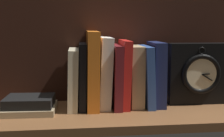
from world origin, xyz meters
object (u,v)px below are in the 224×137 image
Objects in this scene: framed_clock at (198,73)px; book_red_requiem at (124,73)px; book_white_catcher at (105,72)px; book_blue_modern at (146,76)px; book_navy_bierce at (156,74)px; book_cream_twain at (73,79)px; book_tan_shortstories at (135,76)px; book_maroon_dawkins at (115,76)px; book_black_skeptic at (82,76)px; book_stack_side at (29,105)px; book_orange_pandolfini at (93,70)px.

book_red_requiem is at bearing -178.90° from framed_clock.
book_white_catcher is 1.04× the size of book_red_requiem.
book_navy_bierce reaches higher than book_blue_modern.
book_blue_modern is at bearing 0.00° from book_cream_twain.
book_navy_bierce reaches higher than book_tan_shortstories.
book_blue_modern is at bearing 0.00° from book_white_catcher.
framed_clock is (27.82, 0.48, 0.19)cm from book_maroon_dawkins.
book_red_requiem is 10.61cm from book_navy_bierce.
book_white_catcher is 13.51cm from book_blue_modern.
book_black_skeptic reaches higher than book_blue_modern.
book_black_skeptic reaches higher than book_stack_side.
book_orange_pandolfini is (3.22, 0.00, 1.85)cm from book_black_skeptic.
book_tan_shortstories is at bearing 0.00° from book_maroon_dawkins.
book_orange_pandolfini is 17.53cm from book_blue_modern.
book_cream_twain is at bearing 180.00° from book_orange_pandolfini.
framed_clock is at bearing 1.10° from book_red_requiem.
book_red_requiem reaches higher than book_tan_shortstories.
book_orange_pandolfini is 1.24× the size of book_blue_modern.
book_orange_pandolfini is at bearing 11.19° from book_stack_side.
book_orange_pandolfini is 1.20× the size of framed_clock.
book_white_catcher is at bearing 180.00° from book_red_requiem.
book_black_skeptic is at bearing 13.33° from book_stack_side.
book_tan_shortstories reaches higher than book_cream_twain.
book_orange_pandolfini is 1.09× the size of book_white_catcher.
book_cream_twain reaches higher than book_stack_side.
book_tan_shortstories is at bearing 0.00° from book_red_requiem.
book_navy_bierce is at bearing 0.00° from book_orange_pandolfini.
book_black_skeptic is at bearing 180.00° from book_red_requiem.
book_navy_bierce is at bearing 0.00° from book_black_skeptic.
framed_clock is 1.21× the size of book_stack_side.
book_black_skeptic is at bearing -180.00° from book_blue_modern.
book_red_requiem is at bearing -180.00° from book_blue_modern.
framed_clock is at bearing 0.88° from book_white_catcher.
book_stack_side is (-54.66, -4.35, -7.96)cm from framed_clock.
book_black_skeptic is 23.95cm from book_navy_bierce.
book_black_skeptic is 7.20cm from book_white_catcher.
book_white_catcher is at bearing 180.00° from book_navy_bierce.
book_tan_shortstories is (9.80, 0.00, -1.39)cm from book_white_catcher.
book_cream_twain is 41.27cm from framed_clock.
book_white_catcher is (10.06, 0.00, 1.81)cm from book_cream_twain.
book_white_catcher is 1.33× the size of book_stack_side.
book_white_catcher reaches higher than book_red_requiem.
book_white_catcher reaches higher than book_blue_modern.
book_orange_pandolfini is 10.22cm from book_red_requiem.
book_cream_twain is at bearing -179.33° from framed_clock.
book_white_catcher reaches higher than book_black_skeptic.
book_maroon_dawkins is (10.53, 0.00, -0.29)cm from book_black_skeptic.
book_maroon_dawkins is at bearing 0.00° from book_orange_pandolfini.
book_tan_shortstories is 3.64cm from book_blue_modern.
framed_clock reaches higher than book_stack_side.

